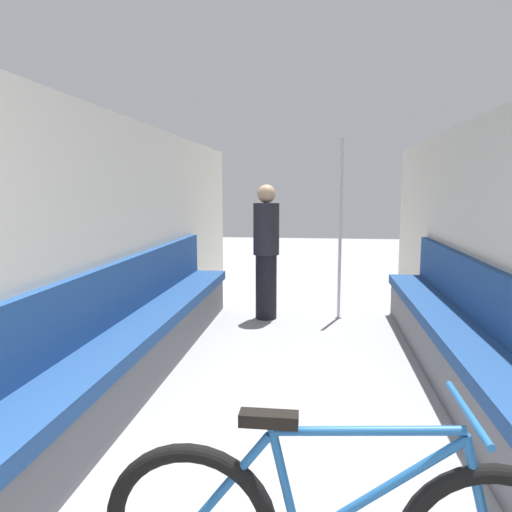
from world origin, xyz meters
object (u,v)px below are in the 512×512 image
Objects in this scene: bench_seat_row_left at (138,340)px; grab_pole_near at (340,232)px; bench_seat_row_right at (467,353)px; passenger_standing at (266,251)px.

bench_seat_row_left is 2.33× the size of grab_pole_near.
grab_pole_near is (1.65, 2.12, 0.69)m from bench_seat_row_left.
bench_seat_row_left is 2.50m from bench_seat_row_right.
bench_seat_row_right is 2.33× the size of grab_pole_near.
passenger_standing is (-0.84, -0.11, -0.21)m from grab_pole_near.
passenger_standing is at bearing -172.84° from grab_pole_near.
passenger_standing reaches higher than bench_seat_row_left.
bench_seat_row_right is at bearing 0.00° from bench_seat_row_left.
passenger_standing is (0.80, 2.01, 0.48)m from bench_seat_row_left.
bench_seat_row_right is (2.50, 0.00, 0.00)m from bench_seat_row_left.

